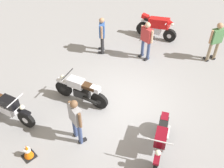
% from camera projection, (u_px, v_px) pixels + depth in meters
% --- Properties ---
extents(ground_plane, '(40.00, 40.00, 0.00)m').
position_uv_depth(ground_plane, '(123.00, 102.00, 9.69)').
color(ground_plane, gray).
extents(motorcycle_silver_cruiser, '(0.93, 2.00, 1.09)m').
position_uv_depth(motorcycle_silver_cruiser, '(81.00, 90.00, 9.38)').
color(motorcycle_silver_cruiser, black).
rests_on(motorcycle_silver_cruiser, ground).
extents(motorcycle_red_sportbike, '(0.90, 1.91, 1.14)m').
position_uv_depth(motorcycle_red_sportbike, '(157.00, 26.00, 12.52)').
color(motorcycle_red_sportbike, black).
rests_on(motorcycle_red_sportbike, ground).
extents(motorcycle_black_cruiser, '(0.88, 2.02, 1.09)m').
position_uv_depth(motorcycle_black_cruiser, '(8.00, 107.00, 8.79)').
color(motorcycle_black_cruiser, black).
rests_on(motorcycle_black_cruiser, ground).
extents(motorcycle_maroon_cruiser, '(1.86, 1.16, 1.09)m').
position_uv_depth(motorcycle_maroon_cruiser, '(161.00, 140.00, 7.83)').
color(motorcycle_maroon_cruiser, black).
rests_on(motorcycle_maroon_cruiser, ground).
extents(person_in_green_shirt, '(0.66, 0.46, 1.77)m').
position_uv_depth(person_in_green_shirt, '(216.00, 39.00, 10.90)').
color(person_in_green_shirt, gray).
rests_on(person_in_green_shirt, ground).
extents(person_in_red_shirt, '(0.32, 0.65, 1.69)m').
position_uv_depth(person_in_red_shirt, '(146.00, 38.00, 11.07)').
color(person_in_red_shirt, '#384772').
rests_on(person_in_red_shirt, ground).
extents(person_in_gray_shirt, '(0.37, 0.66, 1.68)m').
position_uv_depth(person_in_gray_shirt, '(76.00, 119.00, 7.85)').
color(person_in_gray_shirt, '#384772').
rests_on(person_in_gray_shirt, ground).
extents(person_in_blue_shirt, '(0.54, 0.54, 1.65)m').
position_uv_depth(person_in_blue_shirt, '(102.00, 33.00, 11.42)').
color(person_in_blue_shirt, '#262628').
rests_on(person_in_blue_shirt, ground).
extents(traffic_cone, '(0.36, 0.36, 0.53)m').
position_uv_depth(traffic_cone, '(28.00, 151.00, 7.84)').
color(traffic_cone, black).
rests_on(traffic_cone, ground).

